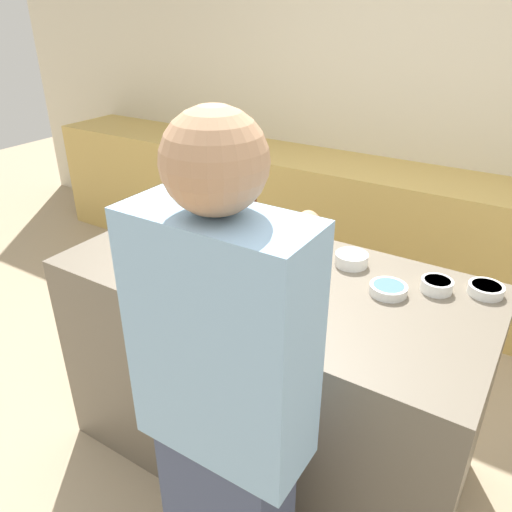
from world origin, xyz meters
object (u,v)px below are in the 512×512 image
Objects in this scene: candy_bowl_front_corner at (291,242)px; cookbook at (231,227)px; candy_bowl_beside_tree at (388,289)px; candy_bowl_center_rear at (486,289)px; baking_tray at (239,266)px; candy_bowl_behind_tray at (437,285)px; decorative_tree at (181,200)px; person at (226,424)px; candy_bowl_far_right at (352,259)px; gingerbread_house at (239,242)px.

candy_bowl_front_corner reaches higher than cookbook.
candy_bowl_center_rear is at bearing 31.93° from candy_bowl_beside_tree.
cookbook is (-0.33, 0.02, -0.02)m from candy_bowl_front_corner.
candy_bowl_center_rear is at bearing 19.65° from baking_tray.
candy_bowl_behind_tray is at bearing 38.41° from candy_bowl_beside_tree.
candy_bowl_beside_tree is at bearing -11.48° from cookbook.
candy_bowl_center_rear is 0.57× the size of cookbook.
baking_tray is at bearing -107.90° from candy_bowl_front_corner.
decorative_tree is 1.16m from candy_bowl_behind_tray.
decorative_tree is 0.17× the size of person.
decorative_tree is 1.31× the size of cookbook.
candy_bowl_behind_tray is at bearing -154.88° from candy_bowl_center_rear.
candy_bowl_behind_tray is at bearing -3.09° from cookbook.
candy_bowl_beside_tree is 0.62× the size of cookbook.
decorative_tree reaches higher than baking_tray.
decorative_tree is at bearing -173.14° from candy_bowl_far_right.
candy_bowl_behind_tray is at bearing 3.71° from decorative_tree.
person reaches higher than candy_bowl_far_right.
person is at bearing -55.90° from cookbook.
candy_bowl_beside_tree is (1.00, -0.04, -0.13)m from decorative_tree.
candy_bowl_center_rear is (0.16, 0.07, -0.00)m from candy_bowl_behind_tray.
baking_tray is 0.46m from candy_bowl_far_right.
person is (0.32, -0.94, -0.08)m from candy_bowl_front_corner.
candy_bowl_far_right is 0.62m from cookbook.
candy_bowl_front_corner is 0.99m from person.
decorative_tree is 0.54m from candy_bowl_front_corner.
candy_bowl_beside_tree is 0.08× the size of person.
candy_bowl_front_corner is 0.29m from candy_bowl_far_right.
baking_tray is 0.76m from candy_bowl_behind_tray.
cookbook is at bearing 176.91° from candy_bowl_behind_tray.
candy_bowl_far_right is at bearing 35.02° from baking_tray.
candy_bowl_beside_tree is 0.36m from candy_bowl_center_rear.
gingerbread_house is at bearing -20.89° from decorative_tree.
candy_bowl_center_rear is at bearing 64.27° from person.
candy_bowl_center_rear is at bearing 3.08° from candy_bowl_front_corner.
baking_tray is 1.73× the size of cookbook.
candy_bowl_far_right is at bearing -2.78° from cookbook.
baking_tray is 3.33× the size of candy_bowl_behind_tray.
cookbook is (-1.12, -0.02, -0.01)m from candy_bowl_center_rear.
candy_bowl_behind_tray reaches higher than cookbook.
candy_bowl_far_right is (0.80, 0.10, -0.12)m from decorative_tree.
person is (-0.17, -0.79, -0.08)m from candy_bowl_beside_tree.
person reaches higher than candy_bowl_beside_tree.
candy_bowl_far_right is at bearing 35.02° from gingerbread_house.
candy_bowl_beside_tree is (0.57, 0.12, 0.02)m from baking_tray.
gingerbread_house is 2.17× the size of candy_bowl_far_right.
candy_bowl_far_right is 0.08× the size of person.
gingerbread_house is 0.46m from decorative_tree.
candy_bowl_front_corner is 1.08× the size of candy_bowl_center_rear.
candy_bowl_behind_tray is 0.07× the size of person.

